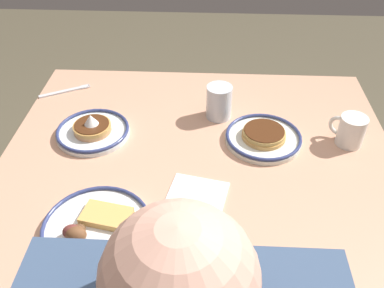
% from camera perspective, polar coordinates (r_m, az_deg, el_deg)
% --- Properties ---
extents(dining_table, '(1.15, 0.97, 0.75)m').
position_cam_1_polar(dining_table, '(1.28, 0.90, -4.95)').
color(dining_table, tan).
rests_on(dining_table, ground_plane).
extents(plate_near_main, '(0.23, 0.23, 0.04)m').
position_cam_1_polar(plate_near_main, '(1.27, 9.78, 0.99)').
color(plate_near_main, silver).
rests_on(plate_near_main, dining_table).
extents(plate_center_pancakes, '(0.22, 0.22, 0.07)m').
position_cam_1_polar(plate_center_pancakes, '(1.31, -13.45, 1.85)').
color(plate_center_pancakes, white).
rests_on(plate_center_pancakes, dining_table).
extents(plate_far_companion, '(0.26, 0.26, 0.05)m').
position_cam_1_polar(plate_far_companion, '(1.03, -13.15, -10.99)').
color(plate_far_companion, white).
rests_on(plate_far_companion, dining_table).
extents(coffee_mug, '(0.10, 0.09, 0.09)m').
position_cam_1_polar(coffee_mug, '(1.31, 20.92, 1.80)').
color(coffee_mug, white).
rests_on(coffee_mug, dining_table).
extents(drinking_glass, '(0.08, 0.08, 0.11)m').
position_cam_1_polar(drinking_glass, '(1.34, 3.72, 5.57)').
color(drinking_glass, silver).
rests_on(drinking_glass, dining_table).
extents(paper_napkin, '(0.18, 0.17, 0.00)m').
position_cam_1_polar(paper_napkin, '(1.09, 0.87, -7.21)').
color(paper_napkin, white).
rests_on(paper_napkin, dining_table).
extents(fork_near, '(0.17, 0.10, 0.01)m').
position_cam_1_polar(fork_near, '(1.56, -17.01, 6.94)').
color(fork_near, silver).
rests_on(fork_near, dining_table).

